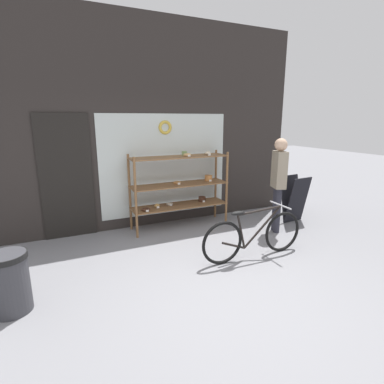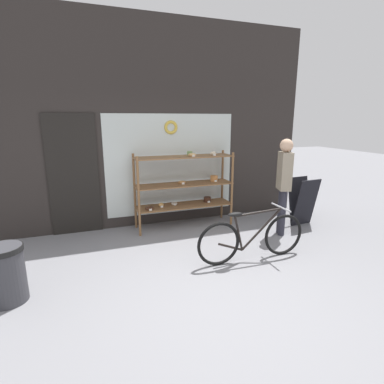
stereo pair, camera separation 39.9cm
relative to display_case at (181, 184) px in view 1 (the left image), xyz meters
name	(u,v)px [view 1 (the left image)]	position (x,y,z in m)	size (l,w,h in m)	color
ground_plane	(221,287)	(-0.38, -2.20, -0.83)	(30.00, 30.00, 0.00)	gray
storefront_facade	(152,128)	(-0.41, 0.37, 1.01)	(5.90, 0.13, 3.77)	#2D2826
display_case	(181,184)	(0.00, 0.00, 0.00)	(1.82, 0.48, 1.42)	brown
bicycle	(253,235)	(0.45, -1.68, -0.48)	(1.69, 0.46, 0.77)	black
sandwich_board	(294,199)	(2.14, -0.68, -0.37)	(0.51, 0.42, 0.91)	black
pedestrian	(279,178)	(1.46, -0.97, 0.17)	(0.28, 0.36, 1.68)	#282833
trash_bin	(9,281)	(-2.64, -1.68, -0.47)	(0.41, 0.41, 0.66)	#38383D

